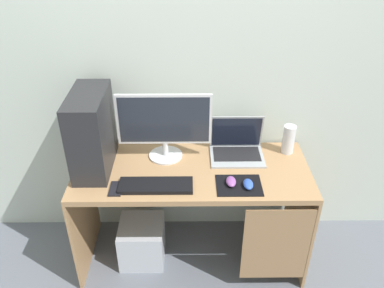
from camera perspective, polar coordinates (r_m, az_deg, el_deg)
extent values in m
plane|color=slate|center=(2.90, 0.00, -15.40)|extent=(8.00, 8.00, 0.00)
cube|color=beige|center=(2.45, -0.07, 12.06)|extent=(4.00, 0.04, 2.60)
cube|color=#A37A51|center=(2.42, 0.00, -3.96)|extent=(1.43, 0.60, 0.03)
cube|color=#A37A51|center=(2.74, -15.16, -10.07)|extent=(0.02, 0.60, 0.70)
cube|color=#A37A51|center=(2.75, 15.10, -9.90)|extent=(0.02, 0.60, 0.70)
cube|color=#96704B|center=(2.47, 11.98, -14.08)|extent=(0.40, 0.01, 0.56)
cube|color=#232326|center=(2.39, -14.22, 1.69)|extent=(0.20, 0.43, 0.48)
cylinder|color=silver|center=(2.53, -3.79, -1.62)|extent=(0.21, 0.21, 0.01)
cylinder|color=silver|center=(2.50, -3.83, -0.61)|extent=(0.04, 0.04, 0.09)
cube|color=silver|center=(2.39, -4.02, 3.54)|extent=(0.57, 0.02, 0.33)
cube|color=#232833|center=(2.38, -4.03, 3.42)|extent=(0.54, 0.00, 0.30)
cube|color=#9EA3A8|center=(2.53, 6.46, -1.81)|extent=(0.34, 0.25, 0.01)
cube|color=black|center=(2.54, 6.43, -1.42)|extent=(0.30, 0.17, 0.00)
cube|color=#9EA3A8|center=(2.55, 6.39, 1.80)|extent=(0.34, 0.04, 0.24)
cube|color=black|center=(2.55, 6.40, 1.71)|extent=(0.31, 0.04, 0.21)
cylinder|color=silver|center=(2.59, 13.70, 0.65)|extent=(0.08, 0.08, 0.19)
cube|color=black|center=(2.28, -5.21, -5.95)|extent=(0.42, 0.14, 0.02)
cube|color=black|center=(2.30, 6.75, -5.91)|extent=(0.26, 0.20, 0.00)
ellipsoid|color=#8C4C99|center=(2.29, 5.63, -5.39)|extent=(0.06, 0.10, 0.03)
ellipsoid|color=#2D51B2|center=(2.28, 8.07, -5.73)|extent=(0.06, 0.10, 0.03)
cube|color=black|center=(2.29, -10.87, -6.33)|extent=(0.07, 0.13, 0.01)
cube|color=#B7BCC6|center=(2.80, -7.16, -13.69)|extent=(0.29, 0.29, 0.29)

